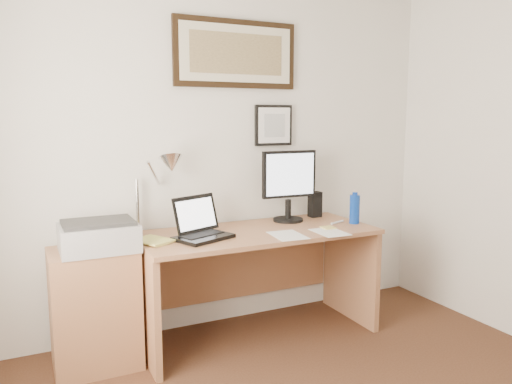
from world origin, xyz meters
TOP-DOWN VIEW (x-y plane):
  - wall_back at (0.00, 2.00)m, footprint 3.50×0.02m
  - side_cabinet at (-0.92, 1.68)m, footprint 0.50×0.40m
  - water_bottle at (0.88, 1.54)m, footprint 0.07×0.07m
  - bottle_cap at (0.88, 1.54)m, footprint 0.04×0.04m
  - speaker at (0.76, 1.86)m, footprint 0.09×0.08m
  - paper_sheet_a at (0.27, 1.42)m, footprint 0.22×0.30m
  - paper_sheet_b at (0.56, 1.37)m, footprint 0.20×0.27m
  - sticky_pad at (0.62, 1.47)m, footprint 0.09×0.09m
  - marker_pen at (0.77, 1.59)m, footprint 0.14×0.06m
  - book at (-0.65, 1.58)m, footprint 0.27×0.29m
  - desk at (0.15, 1.72)m, footprint 1.60×0.70m
  - laptop at (-0.26, 1.61)m, footprint 0.41×0.41m
  - lcd_monitor at (0.49, 1.81)m, footprint 0.42×0.22m
  - printer at (-0.88, 1.64)m, footprint 0.44×0.34m
  - desk_lamp at (-0.41, 1.81)m, footprint 0.29×0.27m
  - picture_large at (0.15, 1.97)m, footprint 0.92×0.04m
  - picture_small at (0.45, 1.97)m, footprint 0.30×0.03m

SIDE VIEW (x-z plane):
  - side_cabinet at x=-0.92m, z-range 0.00..0.73m
  - desk at x=0.15m, z-range 0.14..0.89m
  - paper_sheet_a at x=0.27m, z-range 0.75..0.75m
  - paper_sheet_b at x=0.56m, z-range 0.75..0.75m
  - sticky_pad at x=0.62m, z-range 0.75..0.76m
  - marker_pen at x=0.77m, z-range 0.75..0.77m
  - book at x=-0.65m, z-range 0.75..0.77m
  - laptop at x=-0.26m, z-range 0.68..0.94m
  - printer at x=-0.88m, z-range 0.73..0.91m
  - speaker at x=0.76m, z-range 0.75..0.94m
  - water_bottle at x=0.88m, z-range 0.75..0.96m
  - bottle_cap at x=0.88m, z-range 0.96..0.98m
  - lcd_monitor at x=0.49m, z-range 0.78..1.30m
  - desk_lamp at x=-0.41m, z-range 0.92..1.45m
  - wall_back at x=0.00m, z-range 0.00..2.50m
  - picture_small at x=0.45m, z-range 1.30..1.60m
  - picture_large at x=0.15m, z-range 1.72..2.19m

